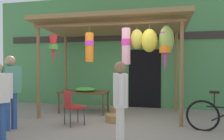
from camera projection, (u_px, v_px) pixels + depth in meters
name	position (u px, v px, depth m)	size (l,w,h in m)	color
ground_plane	(109.00, 124.00, 5.32)	(30.00, 30.00, 0.00)	gray
shop_facade	(125.00, 51.00, 7.68)	(9.88, 0.29, 3.94)	#47844C
market_stall_canopy	(116.00, 31.00, 6.11)	(4.27, 2.25, 2.79)	brown
display_table	(84.00, 93.00, 6.66)	(1.49, 0.71, 0.65)	brown
flower_heap_on_table	(86.00, 89.00, 6.56)	(0.64, 0.45, 0.14)	green
folding_chair	(71.00, 105.00, 5.21)	(0.57, 0.57, 0.84)	#AD1E1E
wicker_basket_by_table	(114.00, 118.00, 5.54)	(0.44, 0.44, 0.19)	olive
wicker_basket_spare	(117.00, 111.00, 6.22)	(0.38, 0.38, 0.26)	olive
vendor_in_orange	(10.00, 86.00, 4.86)	(0.32, 0.57, 1.68)	#2D5193
shopper_by_bananas	(120.00, 98.00, 3.73)	(0.32, 0.57, 1.53)	silver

